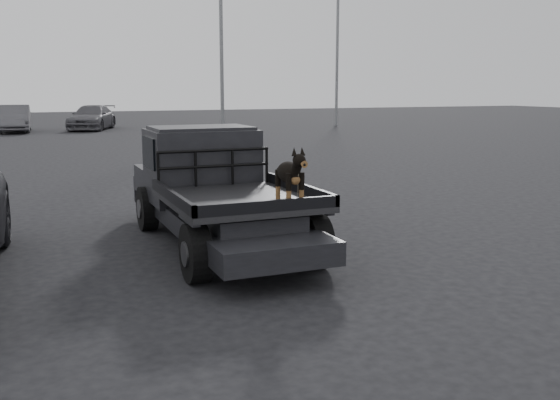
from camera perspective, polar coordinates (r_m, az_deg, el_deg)
name	(u,v)px	position (r m, az deg, el deg)	size (l,w,h in m)	color
ground	(219,295)	(7.54, -5.62, -8.64)	(120.00, 120.00, 0.00)	black
flatbed_ute	(219,216)	(9.74, -5.60, -1.50)	(2.00, 5.40, 0.92)	black
ute_cab	(201,153)	(10.51, -7.22, 4.30)	(1.72, 1.30, 0.88)	black
headache_rack	(214,168)	(9.81, -6.02, 2.93)	(1.80, 0.08, 0.55)	black
dog	(289,177)	(8.07, 0.87, 2.09)	(0.32, 0.60, 0.74)	black
distant_car_a	(14,119)	(37.60, -23.11, 6.87)	(1.57, 4.51, 1.49)	#4F4E53
distant_car_b	(92,118)	(38.22, -16.83, 7.23)	(1.97, 4.84, 1.41)	#4D4C52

